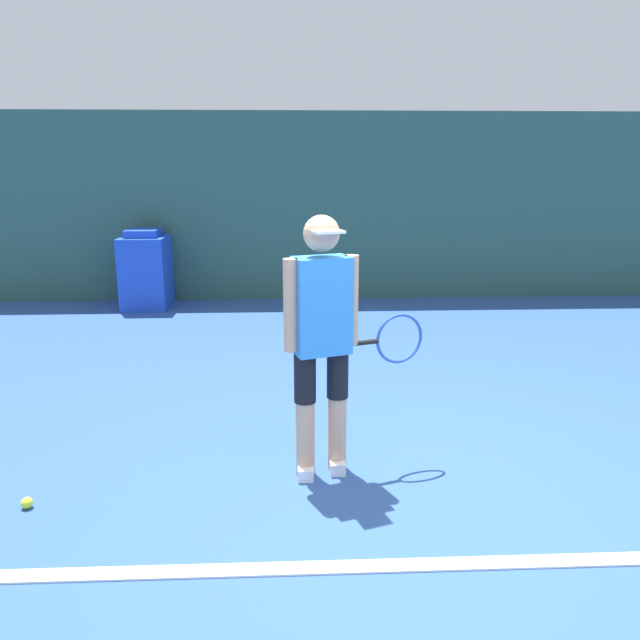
% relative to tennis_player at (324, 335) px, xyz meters
% --- Properties ---
extents(ground_plane, '(24.00, 24.00, 0.00)m').
position_rel_tennis_player_xyz_m(ground_plane, '(0.47, -0.52, -0.92)').
color(ground_plane, '#2D5193').
extents(back_wall, '(24.00, 0.10, 2.64)m').
position_rel_tennis_player_xyz_m(back_wall, '(0.47, 5.31, 0.39)').
color(back_wall, '#2D564C').
rests_on(back_wall, ground_plane).
extents(court_baseline, '(21.60, 0.10, 0.01)m').
position_rel_tennis_player_xyz_m(court_baseline, '(0.47, -1.01, -0.92)').
color(court_baseline, white).
rests_on(court_baseline, ground_plane).
extents(tennis_player, '(0.91, 0.41, 1.66)m').
position_rel_tennis_player_xyz_m(tennis_player, '(0.00, 0.00, 0.00)').
color(tennis_player, tan).
rests_on(tennis_player, ground_plane).
extents(tennis_ball, '(0.07, 0.07, 0.07)m').
position_rel_tennis_player_xyz_m(tennis_ball, '(-1.75, -0.37, -0.89)').
color(tennis_ball, '#D1E533').
rests_on(tennis_ball, ground_plane).
extents(covered_chair, '(0.61, 0.74, 1.07)m').
position_rel_tennis_player_xyz_m(covered_chair, '(-2.19, 4.84, -0.41)').
color(covered_chair, blue).
rests_on(covered_chair, ground_plane).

